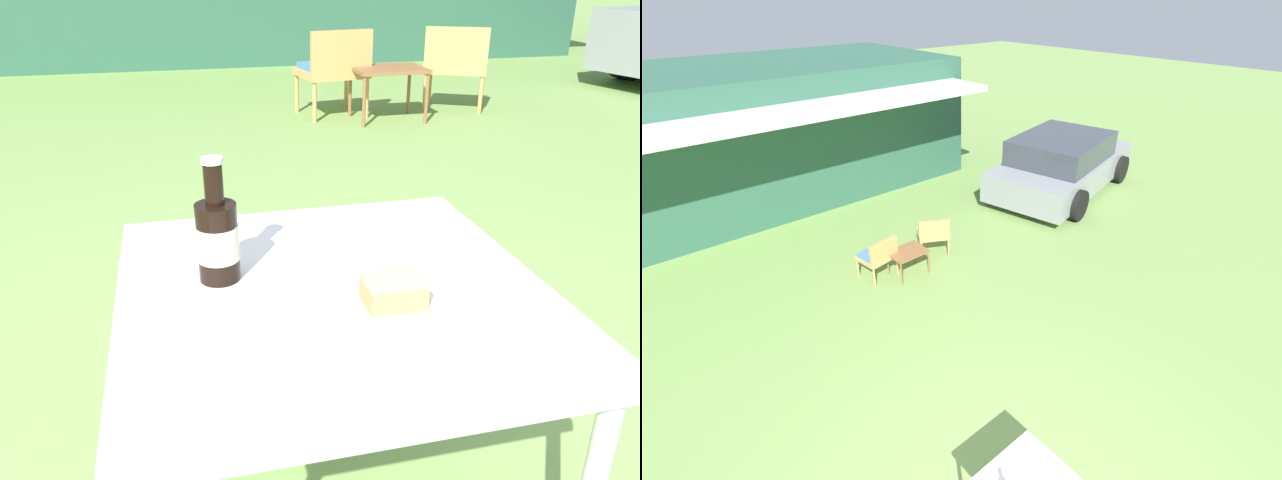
# 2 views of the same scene
# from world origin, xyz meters

# --- Properties ---
(wicker_chair_cushioned) EXTENTS (0.61, 0.56, 0.74)m
(wicker_chair_cushioned) POSITION_xyz_m (1.14, 4.30, 0.42)
(wicker_chair_cushioned) COLOR tan
(wicker_chair_cushioned) RESTS_ON ground_plane
(wicker_chair_plain) EXTENTS (0.71, 0.69, 0.74)m
(wicker_chair_plain) POSITION_xyz_m (2.27, 4.28, 0.42)
(wicker_chair_plain) COLOR tan
(wicker_chair_plain) RESTS_ON ground_plane
(garden_side_table) EXTENTS (0.59, 0.46, 0.44)m
(garden_side_table) POSITION_xyz_m (1.54, 4.05, 0.40)
(garden_side_table) COLOR brown
(garden_side_table) RESTS_ON ground_plane
(patio_table) EXTENTS (0.80, 0.80, 0.70)m
(patio_table) POSITION_xyz_m (0.00, 0.00, 0.63)
(patio_table) COLOR silver
(patio_table) RESTS_ON ground_plane
(cake_on_plate) EXTENTS (0.23, 0.23, 0.06)m
(cake_on_plate) POSITION_xyz_m (0.07, -0.11, 0.72)
(cake_on_plate) COLOR silver
(cake_on_plate) RESTS_ON patio_table
(cola_bottle_near) EXTENTS (0.08, 0.08, 0.24)m
(cola_bottle_near) POSITION_xyz_m (-0.21, 0.08, 0.79)
(cola_bottle_near) COLOR black
(cola_bottle_near) RESTS_ON patio_table
(fork) EXTENTS (0.18, 0.06, 0.01)m
(fork) POSITION_xyz_m (0.01, -0.09, 0.70)
(fork) COLOR silver
(fork) RESTS_ON patio_table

